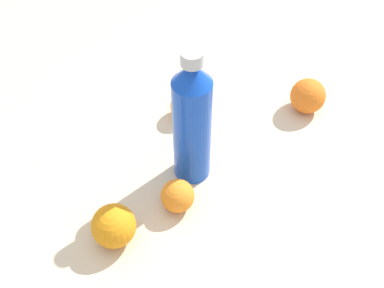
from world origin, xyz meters
The scene contains 6 objects.
ground_plane centered at (0.00, 0.00, 0.00)m, with size 2.40×2.40×0.00m, color beige.
water_bottle centered at (-0.03, -0.03, 0.14)m, with size 0.07×0.07×0.30m.
orange_0 centered at (0.23, 0.12, 0.04)m, with size 0.08×0.08×0.08m, color orange.
orange_1 centered at (-0.18, -0.18, 0.04)m, with size 0.08×0.08×0.08m, color orange.
orange_2 centered at (-0.07, -0.11, 0.03)m, with size 0.06×0.06×0.06m, color orange.
orange_3 centered at (-0.04, 0.12, 0.03)m, with size 0.06×0.06×0.06m, color orange.
Camera 1 is at (-0.08, -0.62, 0.76)m, focal length 44.93 mm.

